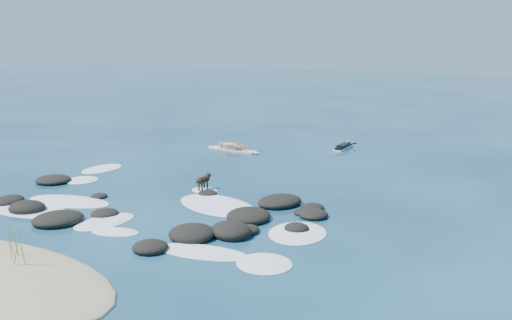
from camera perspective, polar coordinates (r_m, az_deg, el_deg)
The scene contains 6 objects.
ground at distance 21.86m, azimuth -8.46°, elevation -3.86°, with size 160.00×160.00×0.00m, color #0A2642.
reef_rocks at distance 19.77m, azimuth -8.86°, elevation -5.30°, with size 13.05×7.64×0.57m.
breaking_foam at distance 20.59m, azimuth -11.16°, elevation -4.96°, with size 13.63×8.23×0.12m.
standing_surfer_rig at distance 30.46m, azimuth -2.31°, elevation 2.32°, with size 3.37×0.73×1.92m.
paddling_surfer_rig at distance 31.47m, azimuth 8.76°, elevation 1.35°, with size 0.98×2.17×0.38m.
dog at distance 22.70m, azimuth -5.25°, elevation -1.96°, with size 0.30×1.10×0.69m.
Camera 1 is at (13.03, -16.48, 6.05)m, focal length 40.00 mm.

